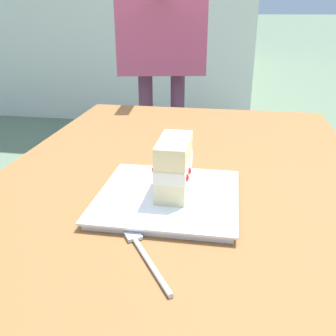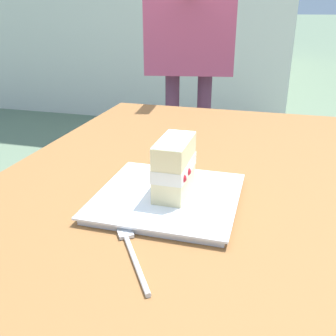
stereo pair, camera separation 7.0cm
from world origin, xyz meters
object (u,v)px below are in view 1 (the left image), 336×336
at_px(patio_table, 181,215).
at_px(cake_slice, 172,166).
at_px(dessert_fork, 145,254).
at_px(parked_car_far, 29,14).
at_px(dessert_plate, 168,198).
at_px(diner_person, 161,19).

height_order(patio_table, cake_slice, cake_slice).
height_order(dessert_fork, parked_car_far, parked_car_far).
distance_m(dessert_plate, cake_slice, 0.06).
bearing_deg(parked_car_far, cake_slice, 28.96).
relative_size(cake_slice, dessert_fork, 0.80).
bearing_deg(dessert_fork, patio_table, 177.48).
distance_m(cake_slice, diner_person, 1.21).
distance_m(patio_table, cake_slice, 0.21).
distance_m(cake_slice, dessert_fork, 0.20).
relative_size(patio_table, parked_car_far, 0.30).
bearing_deg(cake_slice, parked_car_far, -151.04).
bearing_deg(diner_person, parked_car_far, -149.76).
bearing_deg(patio_table, dessert_plate, -4.21).
xyz_separation_m(dessert_plate, dessert_fork, (0.18, -0.00, -0.00)).
bearing_deg(patio_table, diner_person, -167.16).
xyz_separation_m(dessert_plate, cake_slice, (-0.01, 0.01, 0.06)).
height_order(dessert_fork, diner_person, diner_person).
relative_size(dessert_fork, diner_person, 0.10).
xyz_separation_m(dessert_fork, diner_person, (-1.35, -0.22, 0.29)).
distance_m(patio_table, dessert_plate, 0.17).
height_order(cake_slice, diner_person, diner_person).
xyz_separation_m(cake_slice, dessert_fork, (0.19, -0.01, -0.07)).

